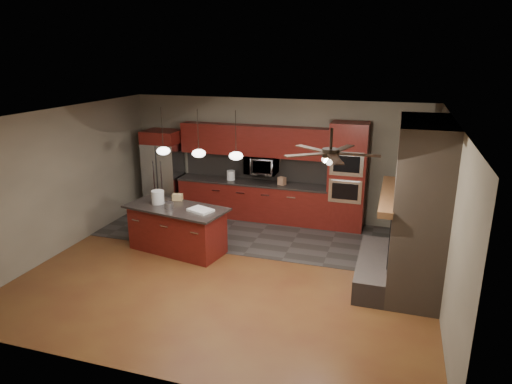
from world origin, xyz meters
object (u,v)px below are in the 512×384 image
at_px(refrigerator, 164,171).
at_px(cardboard_box, 178,197).
at_px(microwave, 261,165).
at_px(counter_box, 282,181).
at_px(oven_tower, 347,177).
at_px(paint_tray, 201,210).
at_px(kitchen_island, 177,229).
at_px(paint_can, 169,205).
at_px(counter_bucket, 231,175).
at_px(white_bucket, 158,197).

bearing_deg(refrigerator, cardboard_box, -54.58).
relative_size(microwave, counter_box, 4.09).
xyz_separation_m(oven_tower, counter_box, (-1.46, -0.04, -0.20)).
bearing_deg(counter_box, paint_tray, -91.79).
xyz_separation_m(kitchen_island, paint_can, (-0.08, -0.12, 0.51)).
bearing_deg(counter_bucket, cardboard_box, -104.37).
distance_m(refrigerator, cardboard_box, 2.15).
distance_m(kitchen_island, cardboard_box, 0.67).
distance_m(white_bucket, paint_can, 0.41).
relative_size(paint_can, counter_bucket, 0.80).
height_order(cardboard_box, counter_box, counter_box).
height_order(cardboard_box, counter_bucket, counter_bucket).
relative_size(paint_can, paint_tray, 0.39).
height_order(paint_can, paint_tray, paint_can).
relative_size(microwave, paint_tray, 1.63).
relative_size(refrigerator, white_bucket, 7.55).
relative_size(paint_tray, cardboard_box, 2.31).
height_order(oven_tower, refrigerator, oven_tower).
distance_m(oven_tower, kitchen_island, 3.82).
height_order(paint_can, counter_bucket, counter_bucket).
relative_size(cardboard_box, counter_box, 1.09).
distance_m(refrigerator, counter_box, 2.97).
xyz_separation_m(microwave, refrigerator, (-2.46, -0.13, -0.30)).
bearing_deg(counter_box, oven_tower, 23.64).
bearing_deg(microwave, counter_bucket, -176.12).
bearing_deg(refrigerator, oven_tower, 0.96).
relative_size(kitchen_island, paint_can, 12.08).
height_order(refrigerator, white_bucket, refrigerator).
bearing_deg(oven_tower, counter_box, -178.32).
bearing_deg(white_bucket, counter_bucket, 71.10).
height_order(paint_tray, counter_bucket, counter_bucket).
relative_size(cardboard_box, counter_bucket, 0.88).
xyz_separation_m(microwave, cardboard_box, (-1.21, -1.88, -0.32)).
relative_size(oven_tower, white_bucket, 8.97).
distance_m(cardboard_box, counter_box, 2.48).
height_order(refrigerator, counter_box, refrigerator).
xyz_separation_m(paint_can, cardboard_box, (-0.08, 0.52, 0.00)).
bearing_deg(counter_box, refrigerator, -157.44).
height_order(kitchen_island, white_bucket, white_bucket).
height_order(microwave, counter_box, microwave).
xyz_separation_m(microwave, paint_tray, (-0.48, -2.38, -0.36)).
relative_size(paint_can, counter_box, 0.99).
bearing_deg(microwave, paint_tray, -101.49).
xyz_separation_m(white_bucket, cardboard_box, (0.27, 0.32, -0.07)).
xyz_separation_m(paint_tray, counter_box, (1.00, 2.28, 0.05)).
xyz_separation_m(refrigerator, paint_can, (1.33, -2.27, -0.02)).
bearing_deg(paint_can, microwave, 64.85).
relative_size(oven_tower, kitchen_island, 1.11).
distance_m(oven_tower, white_bucket, 4.07).
bearing_deg(counter_box, kitchen_island, -103.64).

